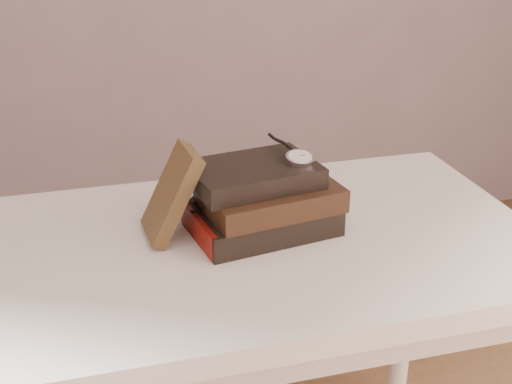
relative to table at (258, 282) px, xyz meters
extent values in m
cube|color=white|center=(0.00, 0.00, 0.07)|extent=(1.00, 0.60, 0.04)
cube|color=white|center=(0.00, 0.00, 0.01)|extent=(0.88, 0.49, 0.08)
cylinder|color=white|center=(-0.45, 0.25, -0.30)|extent=(0.05, 0.05, 0.71)
cylinder|color=white|center=(0.45, 0.25, -0.30)|extent=(0.05, 0.05, 0.71)
cube|color=black|center=(0.01, 0.03, 0.12)|extent=(0.27, 0.21, 0.05)
cube|color=beige|center=(0.02, 0.03, 0.12)|extent=(0.26, 0.19, 0.04)
cube|color=gold|center=(-0.11, 0.04, 0.12)|extent=(0.01, 0.01, 0.05)
cube|color=maroon|center=(-0.10, 0.01, 0.12)|extent=(0.04, 0.16, 0.05)
cube|color=black|center=(0.03, 0.02, 0.16)|extent=(0.25, 0.19, 0.04)
cube|color=beige|center=(0.03, 0.02, 0.16)|extent=(0.25, 0.18, 0.03)
cube|color=gold|center=(-0.09, 0.03, 0.16)|extent=(0.01, 0.01, 0.04)
cube|color=black|center=(0.00, 0.04, 0.20)|extent=(0.24, 0.18, 0.04)
cube|color=beige|center=(0.01, 0.04, 0.20)|extent=(0.23, 0.17, 0.03)
cube|color=gold|center=(-0.11, 0.04, 0.20)|extent=(0.01, 0.01, 0.04)
cube|color=#3D2B17|center=(-0.14, 0.05, 0.17)|extent=(0.11, 0.11, 0.16)
cylinder|color=silver|center=(0.08, 0.03, 0.22)|extent=(0.06, 0.06, 0.02)
cylinder|color=white|center=(0.08, 0.03, 0.23)|extent=(0.05, 0.05, 0.01)
torus|color=silver|center=(0.08, 0.03, 0.23)|extent=(0.06, 0.06, 0.01)
cylinder|color=silver|center=(0.08, 0.05, 0.22)|extent=(0.01, 0.01, 0.01)
cube|color=black|center=(0.08, 0.03, 0.23)|extent=(0.00, 0.01, 0.00)
cube|color=black|center=(0.09, 0.03, 0.23)|extent=(0.01, 0.00, 0.00)
sphere|color=black|center=(0.08, 0.06, 0.23)|extent=(0.01, 0.01, 0.01)
sphere|color=black|center=(0.08, 0.07, 0.23)|extent=(0.01, 0.01, 0.01)
sphere|color=black|center=(0.08, 0.08, 0.23)|extent=(0.01, 0.01, 0.01)
sphere|color=black|center=(0.07, 0.09, 0.23)|extent=(0.01, 0.01, 0.01)
sphere|color=black|center=(0.07, 0.10, 0.23)|extent=(0.01, 0.01, 0.01)
sphere|color=black|center=(0.07, 0.11, 0.23)|extent=(0.01, 0.01, 0.01)
sphere|color=black|center=(0.07, 0.11, 0.23)|extent=(0.01, 0.01, 0.01)
sphere|color=black|center=(0.07, 0.12, 0.23)|extent=(0.01, 0.01, 0.01)
sphere|color=black|center=(0.07, 0.13, 0.23)|extent=(0.01, 0.01, 0.01)
sphere|color=black|center=(0.06, 0.14, 0.23)|extent=(0.01, 0.01, 0.01)
sphere|color=black|center=(0.06, 0.15, 0.23)|extent=(0.01, 0.01, 0.01)
torus|color=silver|center=(-0.11, 0.09, 0.16)|extent=(0.05, 0.02, 0.05)
torus|color=silver|center=(-0.06, 0.10, 0.16)|extent=(0.05, 0.02, 0.05)
cylinder|color=silver|center=(-0.08, 0.09, 0.17)|extent=(0.01, 0.01, 0.00)
cylinder|color=silver|center=(-0.14, 0.14, 0.16)|extent=(0.02, 0.11, 0.03)
cylinder|color=silver|center=(-0.04, 0.16, 0.16)|extent=(0.02, 0.11, 0.03)
camera|label=1|loc=(-0.28, -1.01, 0.66)|focal=47.36mm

